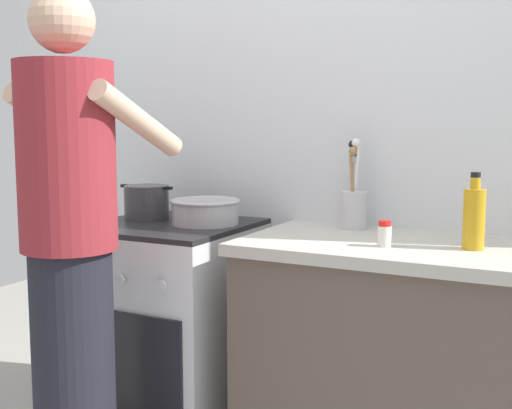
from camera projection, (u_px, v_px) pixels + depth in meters
name	position (u px, v px, depth m)	size (l,w,h in m)	color
back_wall	(333.00, 133.00, 2.64)	(3.20, 0.10, 2.50)	silver
countertop	(391.00, 371.00, 2.27)	(1.00, 0.60, 0.90)	brown
stove_range	(171.00, 334.00, 2.67)	(0.60, 0.62, 0.90)	silver
pot	(147.00, 202.00, 2.71)	(0.25, 0.18, 0.14)	#38383D
mixing_bowl	(205.00, 211.00, 2.59)	(0.27, 0.27, 0.10)	#B7B7BC
utensil_crock	(354.00, 203.00, 2.47)	(0.10, 0.10, 0.33)	silver
spice_bottle	(385.00, 234.00, 2.13)	(0.04, 0.04, 0.08)	silver
oil_bottle	(474.00, 217.00, 2.07)	(0.07, 0.07, 0.24)	gold
person	(71.00, 261.00, 2.09)	(0.41, 0.50, 1.70)	black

